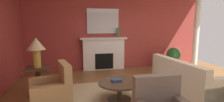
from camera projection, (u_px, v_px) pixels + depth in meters
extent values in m
plane|color=brown|center=(140.00, 96.00, 4.38)|extent=(8.81, 8.81, 0.00)
cube|color=#9E3833|center=(114.00, 32.00, 7.04)|extent=(7.37, 0.12, 2.93)
cube|color=tan|center=(119.00, 100.00, 4.16)|extent=(3.72, 2.66, 0.01)
cube|color=white|center=(104.00, 54.00, 6.88)|extent=(1.60, 0.25, 1.20)
cube|color=black|center=(104.00, 61.00, 6.90)|extent=(0.70, 0.26, 0.60)
cube|color=white|center=(104.00, 38.00, 6.75)|extent=(1.80, 0.35, 0.06)
cube|color=silver|center=(103.00, 21.00, 6.79)|extent=(1.23, 0.04, 0.94)
cube|color=#BCB299|center=(187.00, 82.00, 4.76)|extent=(1.08, 2.17, 0.45)
cube|color=#BCB299|center=(177.00, 68.00, 4.59)|extent=(0.38, 2.11, 0.40)
cube|color=#BCB299|center=(217.00, 92.00, 3.85)|extent=(0.91, 0.28, 0.62)
cube|color=#BCB299|center=(166.00, 70.00, 5.64)|extent=(0.91, 0.28, 0.62)
cube|color=#9E7A4C|center=(50.00, 97.00, 3.78)|extent=(0.97, 0.97, 0.44)
cube|color=#9E7A4C|center=(65.00, 74.00, 3.85)|extent=(0.35, 0.81, 0.51)
cube|color=#9E7A4C|center=(48.00, 89.00, 4.07)|extent=(0.81, 0.33, 0.60)
cube|color=#9E7A4C|center=(52.00, 100.00, 3.48)|extent=(0.81, 0.33, 0.60)
cube|color=brown|center=(157.00, 90.00, 2.93)|extent=(0.80, 0.16, 0.51)
cylinder|color=#3D2D1E|center=(120.00, 83.00, 4.10)|extent=(1.00, 1.00, 0.04)
cylinder|color=#3D2D1E|center=(119.00, 92.00, 4.13)|extent=(0.12, 0.12, 0.41)
cylinder|color=#3D2D1E|center=(119.00, 99.00, 4.16)|extent=(0.56, 0.56, 0.03)
cube|color=#3D2D1E|center=(38.00, 68.00, 4.43)|extent=(0.56, 0.56, 0.04)
cube|color=#3D2D1E|center=(39.00, 81.00, 4.48)|extent=(0.10, 0.10, 0.66)
cube|color=#3D2D1E|center=(39.00, 93.00, 4.53)|extent=(0.45, 0.45, 0.04)
cylinder|color=#B28E38|center=(37.00, 59.00, 4.39)|extent=(0.18, 0.18, 0.45)
cone|color=#C6B284|center=(36.00, 44.00, 4.33)|extent=(0.44, 0.44, 0.30)
cylinder|color=#33703D|center=(118.00, 33.00, 6.81)|extent=(0.11, 0.11, 0.37)
cylinder|color=#9E3328|center=(159.00, 61.00, 7.08)|extent=(0.29, 0.29, 0.63)
cube|color=navy|center=(116.00, 80.00, 4.10)|extent=(0.24, 0.17, 0.06)
cylinder|color=#A8754C|center=(173.00, 64.00, 7.17)|extent=(0.32, 0.32, 0.30)
sphere|color=#28602D|center=(174.00, 54.00, 7.11)|extent=(0.56, 0.56, 0.56)
cylinder|color=white|center=(196.00, 32.00, 6.53)|extent=(0.20, 0.20, 2.93)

